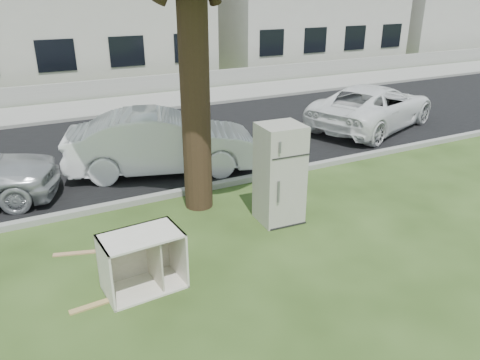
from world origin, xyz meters
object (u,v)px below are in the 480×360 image
car_center (163,142)px  car_right (373,106)px  fridge (280,174)px  cabinet (143,262)px

car_center → car_right: bearing=-68.3°
fridge → car_center: (-1.07, 3.35, -0.20)m
fridge → cabinet: 3.04m
fridge → car_right: bearing=37.8°
car_center → car_right: size_ratio=0.91×
fridge → cabinet: fridge is taller
car_center → car_right: 6.91m
cabinet → car_center: 4.66m
car_right → car_center: bearing=74.6°
car_center → cabinet: bearing=174.4°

